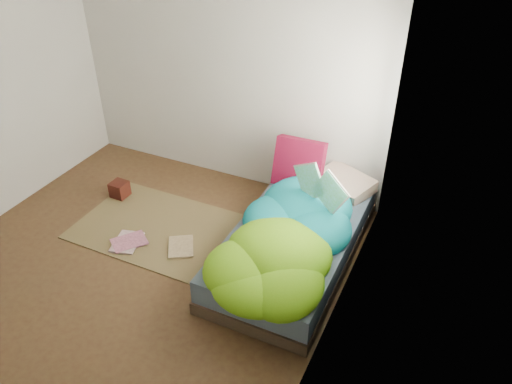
# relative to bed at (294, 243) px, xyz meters

# --- Properties ---
(ground) EXTENTS (3.50, 3.50, 0.00)m
(ground) POSITION_rel_bed_xyz_m (-1.22, -0.72, -0.17)
(ground) COLOR #492C1C
(ground) RESTS_ON ground
(room_walls) EXTENTS (3.54, 3.54, 2.62)m
(room_walls) POSITION_rel_bed_xyz_m (-1.21, -0.71, 1.46)
(room_walls) COLOR beige
(room_walls) RESTS_ON ground
(bed) EXTENTS (1.00, 2.00, 0.34)m
(bed) POSITION_rel_bed_xyz_m (0.00, 0.00, 0.00)
(bed) COLOR #372E1E
(bed) RESTS_ON ground
(duvet) EXTENTS (0.96, 1.84, 0.34)m
(duvet) POSITION_rel_bed_xyz_m (0.00, -0.22, 0.34)
(duvet) COLOR #087A80
(duvet) RESTS_ON bed
(rug) EXTENTS (1.60, 1.10, 0.01)m
(rug) POSITION_rel_bed_xyz_m (-1.37, -0.17, -0.16)
(rug) COLOR brown
(rug) RESTS_ON ground
(pillow_floral) EXTENTS (0.64, 0.55, 0.12)m
(pillow_floral) POSITION_rel_bed_xyz_m (0.20, 0.81, 0.23)
(pillow_floral) COLOR beige
(pillow_floral) RESTS_ON bed
(pillow_magenta) EXTENTS (0.49, 0.16, 0.48)m
(pillow_magenta) POSITION_rel_bed_xyz_m (-0.24, 0.68, 0.41)
(pillow_magenta) COLOR #55051D
(pillow_magenta) RESTS_ON bed
(open_book) EXTENTS (0.49, 0.29, 0.30)m
(open_book) POSITION_rel_bed_xyz_m (0.14, 0.15, 0.66)
(open_book) COLOR green
(open_book) RESTS_ON duvet
(wooden_box) EXTENTS (0.17, 0.17, 0.17)m
(wooden_box) POSITION_rel_bed_xyz_m (-2.07, 0.12, -0.07)
(wooden_box) COLOR #36130C
(wooden_box) RESTS_ON rug
(floor_book_a) EXTENTS (0.31, 0.37, 0.02)m
(floor_book_a) POSITION_rel_bed_xyz_m (-1.62, -0.54, -0.14)
(floor_book_a) COLOR silver
(floor_book_a) RESTS_ON rug
(floor_book_b) EXTENTS (0.38, 0.39, 0.03)m
(floor_book_b) POSITION_rel_bed_xyz_m (-1.58, -0.43, -0.14)
(floor_book_b) COLOR pink
(floor_book_b) RESTS_ON rug
(floor_book_c) EXTENTS (0.36, 0.39, 0.02)m
(floor_book_c) POSITION_rel_bed_xyz_m (-1.10, -0.41, -0.14)
(floor_book_c) COLOR tan
(floor_book_c) RESTS_ON rug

